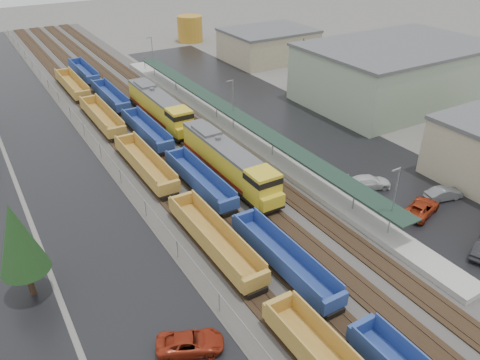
# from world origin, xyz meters

# --- Properties ---
(ballast_strip) EXTENTS (20.00, 160.00, 0.08)m
(ballast_strip) POSITION_xyz_m (0.00, 60.00, 0.04)
(ballast_strip) COLOR #302D2B
(ballast_strip) RESTS_ON ground
(trackbed) EXTENTS (14.60, 160.00, 0.22)m
(trackbed) POSITION_xyz_m (-0.00, 60.00, 0.16)
(trackbed) COLOR black
(trackbed) RESTS_ON ground
(west_parking_lot) EXTENTS (10.00, 160.00, 0.02)m
(west_parking_lot) POSITION_xyz_m (-15.00, 60.00, 0.01)
(west_parking_lot) COLOR black
(west_parking_lot) RESTS_ON ground
(east_commuter_lot) EXTENTS (16.00, 100.00, 0.02)m
(east_commuter_lot) POSITION_xyz_m (19.00, 50.00, 0.01)
(east_commuter_lot) COLOR black
(east_commuter_lot) RESTS_ON ground
(station_platform) EXTENTS (3.00, 80.00, 8.00)m
(station_platform) POSITION_xyz_m (9.50, 50.01, 0.73)
(station_platform) COLOR #9E9B93
(station_platform) RESTS_ON ground
(chainlink_fence) EXTENTS (0.08, 160.04, 2.02)m
(chainlink_fence) POSITION_xyz_m (-9.50, 58.44, 1.61)
(chainlink_fence) COLOR gray
(chainlink_fence) RESTS_ON ground
(industrial_buildings) EXTENTS (32.52, 75.30, 9.50)m
(industrial_buildings) POSITION_xyz_m (37.76, 45.85, 4.25)
(industrial_buildings) COLOR gray
(industrial_buildings) RESTS_ON ground
(tree_west_near) EXTENTS (3.96, 3.96, 9.00)m
(tree_west_near) POSITION_xyz_m (-22.00, 30.00, 5.82)
(tree_west_near) COLOR #332316
(tree_west_near) RESTS_ON ground
(tree_east) EXTENTS (4.40, 4.40, 10.00)m
(tree_east) POSITION_xyz_m (28.00, 58.00, 6.47)
(tree_east) COLOR #332316
(tree_east) RESTS_ON ground
(locomotive_lead) EXTENTS (3.04, 20.05, 4.54)m
(locomotive_lead) POSITION_xyz_m (2.00, 38.17, 2.42)
(locomotive_lead) COLOR black
(locomotive_lead) RESTS_ON ground
(locomotive_trail) EXTENTS (3.04, 20.05, 4.54)m
(locomotive_trail) POSITION_xyz_m (2.00, 59.17, 2.42)
(locomotive_trail) COLOR black
(locomotive_trail) RESTS_ON ground
(well_string_yellow) EXTENTS (2.69, 104.30, 2.38)m
(well_string_yellow) POSITION_xyz_m (-6.00, 36.21, 1.19)
(well_string_yellow) COLOR olive
(well_string_yellow) RESTS_ON ground
(well_string_blue) EXTENTS (2.50, 113.97, 2.22)m
(well_string_blue) POSITION_xyz_m (-2.00, 38.26, 1.13)
(well_string_blue) COLOR navy
(well_string_blue) RESTS_ON ground
(storage_tank) EXTENTS (6.16, 6.16, 6.16)m
(storage_tank) POSITION_xyz_m (28.86, 103.87, 3.08)
(storage_tank) COLOR #B37E23
(storage_tank) RESTS_ON ground
(parked_car_west_c) EXTENTS (4.15, 5.49, 1.38)m
(parked_car_west_c) POSITION_xyz_m (-13.15, 17.82, 0.69)
(parked_car_west_c) COLOR maroon
(parked_car_west_c) RESTS_ON ground
(parked_car_east_b) EXTENTS (3.87, 5.76, 1.47)m
(parked_car_east_b) POSITION_xyz_m (15.86, 21.24, 0.73)
(parked_car_east_b) COLOR #9C2E13
(parked_car_east_b) RESTS_ON ground
(parked_car_east_c) EXTENTS (4.05, 5.58, 1.50)m
(parked_car_east_c) POSITION_xyz_m (15.04, 28.16, 0.75)
(parked_car_east_c) COLOR silver
(parked_car_east_c) RESTS_ON ground
(parked_car_east_e) EXTENTS (2.49, 4.63, 1.45)m
(parked_car_east_e) POSITION_xyz_m (20.36, 21.91, 0.72)
(parked_car_east_e) COLOR #5D5F62
(parked_car_east_e) RESTS_ON ground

